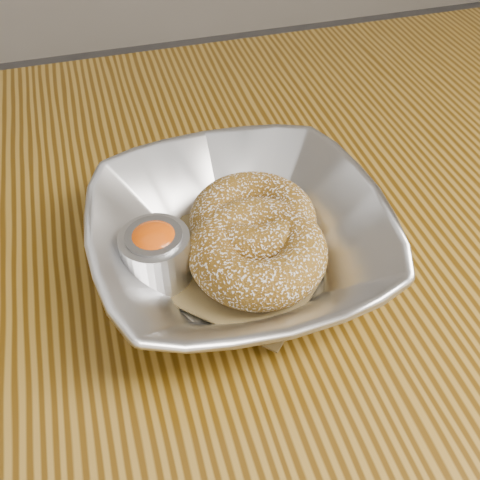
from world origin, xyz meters
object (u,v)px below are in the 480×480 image
object	(u,v)px
serving_bowl	(240,240)
donut_back	(253,219)
table	(170,327)
donut_front	(258,252)
ramekin	(156,253)

from	to	relation	value
serving_bowl	donut_back	bearing A→B (deg)	50.33
table	donut_front	distance (m)	0.16
serving_bowl	donut_front	bearing A→B (deg)	-60.35
table	donut_back	distance (m)	0.15
table	serving_bowl	size ratio (longest dim) A/B	4.83
donut_back	ramekin	distance (m)	0.09
serving_bowl	ramekin	bearing A→B (deg)	179.95
donut_back	donut_front	bearing A→B (deg)	-101.82
table	serving_bowl	bearing A→B (deg)	-20.31
table	ramekin	bearing A→B (deg)	-100.05
serving_bowl	ramekin	distance (m)	0.07
serving_bowl	donut_front	world-z (taller)	serving_bowl
donut_front	serving_bowl	bearing A→B (deg)	119.65
serving_bowl	ramekin	xyz separation A→B (m)	(-0.07, 0.00, 0.00)
serving_bowl	table	bearing A→B (deg)	159.69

